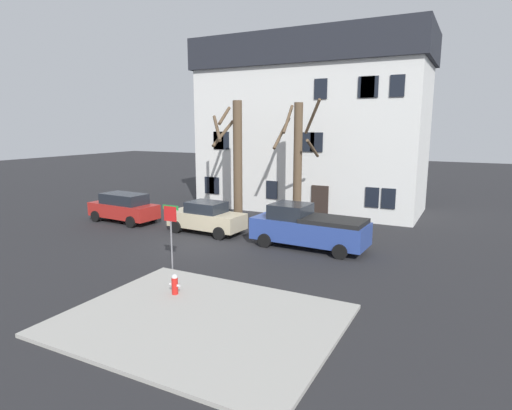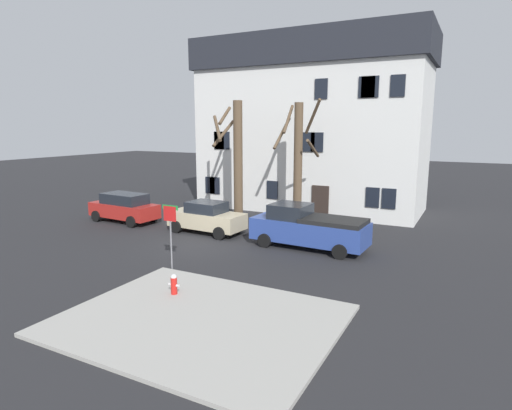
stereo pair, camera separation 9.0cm
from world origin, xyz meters
name	(u,v)px [view 2 (the right image)]	position (x,y,z in m)	size (l,w,h in m)	color
ground_plane	(198,245)	(0.00, 0.00, 0.00)	(120.00, 120.00, 0.00)	#262628
sidewalk_slab	(200,320)	(4.94, -6.95, 0.06)	(8.05, 6.34, 0.12)	#A8A59E
building_main	(311,124)	(1.38, 11.82, 5.95)	(15.68, 6.74, 11.70)	white
tree_bare_near	(236,159)	(-0.83, 5.26, 3.86)	(2.08, 2.96, 7.25)	brown
tree_bare_mid	(298,161)	(2.78, 6.08, 3.83)	(2.46, 2.40, 7.28)	brown
car_red_wagon	(124,207)	(-6.97, 2.16, 0.92)	(4.56, 2.17, 1.76)	#AD231E
car_beige_sedan	(207,217)	(-0.97, 2.22, 0.87)	(4.35, 2.13, 1.74)	#C6B793
pickup_truck_blue	(308,227)	(4.99, 2.03, 1.00)	(5.64, 2.39, 2.07)	#2D4799
fire_hydrant	(174,284)	(3.08, -5.79, 0.49)	(0.42, 0.22, 0.71)	red
street_sign_pole	(170,225)	(1.23, -3.60, 1.89)	(0.76, 0.07, 2.69)	slate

